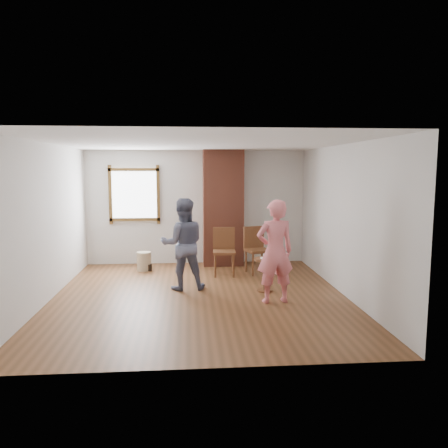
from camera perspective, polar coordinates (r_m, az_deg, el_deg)
The scene contains 12 objects.
ground at distance 7.62m, azimuth -3.18°, elevation -9.41°, with size 5.50×5.50×0.00m, color brown.
room_shell at distance 7.91m, azimuth -3.79°, elevation 4.52°, with size 5.04×5.52×2.62m.
brick_chimney at distance 9.87m, azimuth -0.12°, elevation 2.10°, with size 0.90×0.50×2.60m, color brown.
stoneware_crock at distance 9.61m, azimuth -10.40°, elevation -4.80°, with size 0.31×0.31×0.40m, color tan.
dark_pot at distance 9.58m, azimuth -9.81°, elevation -5.60°, with size 0.15×0.15×0.15m, color black.
dining_chair_left at distance 9.02m, azimuth 0.00°, elevation -3.22°, with size 0.48×0.48×0.97m.
dining_chair_right at distance 9.21m, azimuth 4.21°, elevation -3.02°, with size 0.56×0.56×0.97m.
side_table at distance 7.85m, azimuth 5.40°, elevation -5.89°, with size 0.40×0.40×0.60m.
cake_plate at distance 7.81m, azimuth 5.42°, elevation -4.45°, with size 0.18×0.18×0.01m, color white.
cake_slice at distance 7.80m, azimuth 5.49°, elevation -4.21°, with size 0.08×0.07×0.06m, color white.
man at distance 7.92m, azimuth -5.39°, elevation -2.63°, with size 0.81×0.63×1.66m, color #161C3D.
person_pink at distance 7.14m, azimuth 6.67°, elevation -3.57°, with size 0.62×0.41×1.69m, color pink.
Camera 1 is at (-0.17, -7.30, 2.17)m, focal length 35.00 mm.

